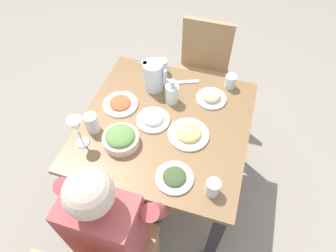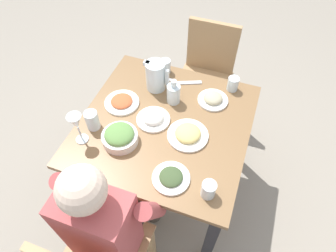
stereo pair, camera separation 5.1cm
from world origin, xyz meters
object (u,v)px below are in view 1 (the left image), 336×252
object	(u,v)px
plate_beans	(211,97)
water_glass_far_right	(92,123)
plate_dolmas	(174,177)
diner_near	(116,216)
oil_carafe	(172,94)
water_pitcher	(153,76)
water_glass_near_left	(162,66)
chair_far	(202,72)
water_glass_far_left	(230,82)
plate_fries	(189,133)
salad_bowl	(121,138)
dining_table	(165,135)
plate_rice_curry	(120,104)
water_glass_by_pitcher	(213,188)
plate_yoghurt	(153,119)
wine_glass	(76,127)

from	to	relation	value
plate_beans	water_glass_far_right	bearing A→B (deg)	-144.13
plate_dolmas	diner_near	bearing A→B (deg)	-134.94
oil_carafe	water_pitcher	bearing A→B (deg)	152.03
plate_beans	water_glass_near_left	bearing A→B (deg)	157.28
chair_far	water_glass_far_left	distance (m)	0.53
plate_fries	water_glass_far_right	size ratio (longest dim) A/B	1.98
water_pitcher	water_glass_far_right	size ratio (longest dim) A/B	1.65
salad_bowl	plate_fries	world-z (taller)	salad_bowl
dining_table	oil_carafe	size ratio (longest dim) A/B	5.77
plate_rice_curry	water_glass_near_left	world-z (taller)	water_glass_near_left
plate_rice_curry	water_glass_near_left	bearing A→B (deg)	67.58
water_glass_by_pitcher	diner_near	bearing A→B (deg)	-153.14
plate_rice_curry	water_glass_far_right	world-z (taller)	water_glass_far_right
water_pitcher	dining_table	bearing A→B (deg)	-58.77
plate_yoghurt	water_glass_by_pitcher	world-z (taller)	water_glass_by_pitcher
oil_carafe	wine_glass	bearing A→B (deg)	-130.34
oil_carafe	salad_bowl	bearing A→B (deg)	-114.53
plate_yoghurt	wine_glass	bearing A→B (deg)	-140.71
salad_bowl	oil_carafe	bearing A→B (deg)	65.47
plate_fries	water_glass_by_pitcher	xyz separation A→B (m)	(0.19, -0.30, 0.03)
plate_yoghurt	oil_carafe	distance (m)	0.20
dining_table	water_glass_by_pitcher	distance (m)	0.51
water_glass_far_left	oil_carafe	distance (m)	0.38
diner_near	water_glass_near_left	distance (m)	0.98
water_glass_by_pitcher	wine_glass	distance (m)	0.74
wine_glass	water_glass_far_left	bearing A→B (deg)	43.95
chair_far	plate_beans	size ratio (longest dim) A/B	4.89
plate_fries	oil_carafe	world-z (taller)	oil_carafe
chair_far	plate_yoghurt	xyz separation A→B (m)	(-0.13, -0.77, 0.26)
plate_rice_curry	water_pitcher	bearing A→B (deg)	54.13
wine_glass	plate_fries	bearing A→B (deg)	22.07
plate_beans	oil_carafe	xyz separation A→B (m)	(-0.22, -0.08, 0.04)
water_glass_far_left	plate_dolmas	bearing A→B (deg)	-101.70
water_glass_near_left	water_glass_by_pitcher	bearing A→B (deg)	-56.88
plate_dolmas	plate_rice_curry	size ratio (longest dim) A/B	0.91
plate_beans	plate_yoghurt	size ratio (longest dim) A/B	0.95
water_glass_far_right	plate_dolmas	bearing A→B (deg)	-17.54
salad_bowl	water_glass_far_right	distance (m)	0.19
chair_far	plate_fries	distance (m)	0.86
chair_far	water_pitcher	world-z (taller)	water_pitcher
diner_near	plate_beans	xyz separation A→B (m)	(0.29, 0.81, 0.11)
water_pitcher	water_glass_far_left	bearing A→B (deg)	17.89
plate_fries	water_glass_far_left	world-z (taller)	water_glass_far_left
plate_yoghurt	water_glass_far_right	xyz separation A→B (m)	(-0.30, -0.16, 0.04)
plate_yoghurt	dining_table	bearing A→B (deg)	6.52
diner_near	plate_dolmas	world-z (taller)	diner_near
chair_far	plate_dolmas	bearing A→B (deg)	-85.34
dining_table	oil_carafe	bearing A→B (deg)	93.40
water_pitcher	plate_rice_curry	bearing A→B (deg)	-125.87
plate_fries	plate_rice_curry	distance (m)	0.46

